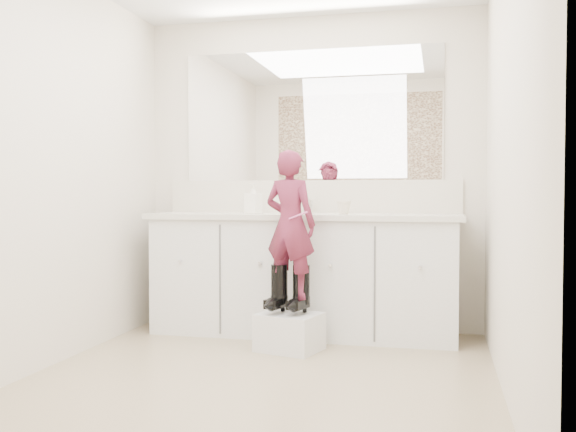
# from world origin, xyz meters

# --- Properties ---
(floor) EXTENTS (3.00, 3.00, 0.00)m
(floor) POSITION_xyz_m (0.00, 0.00, 0.00)
(floor) COLOR #8E7B5D
(floor) RESTS_ON ground
(wall_back) EXTENTS (2.60, 0.00, 2.60)m
(wall_back) POSITION_xyz_m (0.00, 1.50, 1.20)
(wall_back) COLOR beige
(wall_back) RESTS_ON floor
(wall_front) EXTENTS (2.60, 0.00, 2.60)m
(wall_front) POSITION_xyz_m (0.00, -1.50, 1.20)
(wall_front) COLOR beige
(wall_front) RESTS_ON floor
(wall_left) EXTENTS (0.00, 3.00, 3.00)m
(wall_left) POSITION_xyz_m (-1.30, 0.00, 1.20)
(wall_left) COLOR beige
(wall_left) RESTS_ON floor
(wall_right) EXTENTS (0.00, 3.00, 3.00)m
(wall_right) POSITION_xyz_m (1.30, 0.00, 1.20)
(wall_right) COLOR beige
(wall_right) RESTS_ON floor
(vanity_cabinet) EXTENTS (2.20, 0.55, 0.85)m
(vanity_cabinet) POSITION_xyz_m (0.00, 1.23, 0.42)
(vanity_cabinet) COLOR silver
(vanity_cabinet) RESTS_ON floor
(countertop) EXTENTS (2.28, 0.58, 0.04)m
(countertop) POSITION_xyz_m (0.00, 1.21, 0.87)
(countertop) COLOR beige
(countertop) RESTS_ON vanity_cabinet
(backsplash) EXTENTS (2.28, 0.03, 0.25)m
(backsplash) POSITION_xyz_m (0.00, 1.49, 1.02)
(backsplash) COLOR beige
(backsplash) RESTS_ON countertop
(mirror) EXTENTS (2.00, 0.02, 1.00)m
(mirror) POSITION_xyz_m (0.00, 1.49, 1.64)
(mirror) COLOR white
(mirror) RESTS_ON wall_back
(dot_panel) EXTENTS (2.00, 0.01, 1.20)m
(dot_panel) POSITION_xyz_m (0.00, -1.49, 1.65)
(dot_panel) COLOR #472819
(dot_panel) RESTS_ON wall_front
(faucet) EXTENTS (0.08, 0.08, 0.10)m
(faucet) POSITION_xyz_m (0.00, 1.38, 0.94)
(faucet) COLOR silver
(faucet) RESTS_ON countertop
(cup) EXTENTS (0.11, 0.11, 0.10)m
(cup) POSITION_xyz_m (0.31, 1.16, 0.94)
(cup) COLOR beige
(cup) RESTS_ON countertop
(soap_bottle) EXTENTS (0.12, 0.13, 0.22)m
(soap_bottle) POSITION_xyz_m (-0.37, 1.17, 1.00)
(soap_bottle) COLOR white
(soap_bottle) RESTS_ON countertop
(step_stool) EXTENTS (0.46, 0.41, 0.25)m
(step_stool) POSITION_xyz_m (0.01, 0.72, 0.12)
(step_stool) COLOR silver
(step_stool) RESTS_ON floor
(boot_left) EXTENTS (0.17, 0.24, 0.32)m
(boot_left) POSITION_xyz_m (-0.06, 0.74, 0.41)
(boot_left) COLOR black
(boot_left) RESTS_ON step_stool
(boot_right) EXTENTS (0.17, 0.24, 0.32)m
(boot_right) POSITION_xyz_m (0.09, 0.74, 0.41)
(boot_right) COLOR black
(boot_right) RESTS_ON step_stool
(toddler) EXTENTS (0.41, 0.32, 0.98)m
(toddler) POSITION_xyz_m (0.01, 0.74, 0.83)
(toddler) COLOR #A5325E
(toddler) RESTS_ON step_stool
(toothbrush) EXTENTS (0.13, 0.05, 0.06)m
(toothbrush) POSITION_xyz_m (0.08, 0.66, 0.90)
(toothbrush) COLOR #DB559B
(toothbrush) RESTS_ON toddler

